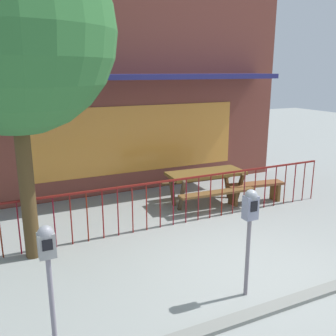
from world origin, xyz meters
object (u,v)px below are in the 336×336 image
(picnic_table_left, at_px, (206,179))
(street_tree, at_px, (11,31))
(parking_meter_near, at_px, (48,255))
(parking_meter_far, at_px, (250,215))
(patio_bench, at_px, (255,188))

(picnic_table_left, xyz_separation_m, street_tree, (-3.96, -0.97, 2.99))
(parking_meter_near, bearing_deg, parking_meter_far, -2.47)
(picnic_table_left, distance_m, patio_bench, 1.20)
(patio_bench, height_order, parking_meter_near, parking_meter_near)
(picnic_table_left, relative_size, patio_bench, 1.31)
(patio_bench, bearing_deg, picnic_table_left, 158.32)
(patio_bench, xyz_separation_m, parking_meter_near, (-5.07, -2.89, 0.79))
(parking_meter_near, xyz_separation_m, parking_meter_far, (2.58, -0.11, 0.05))
(parking_meter_near, relative_size, street_tree, 0.29)
(picnic_table_left, height_order, parking_meter_near, parking_meter_near)
(parking_meter_far, height_order, street_tree, street_tree)
(street_tree, bearing_deg, picnic_table_left, 13.83)
(patio_bench, relative_size, parking_meter_far, 0.93)
(street_tree, bearing_deg, parking_meter_far, -43.88)
(patio_bench, distance_m, parking_meter_far, 3.99)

